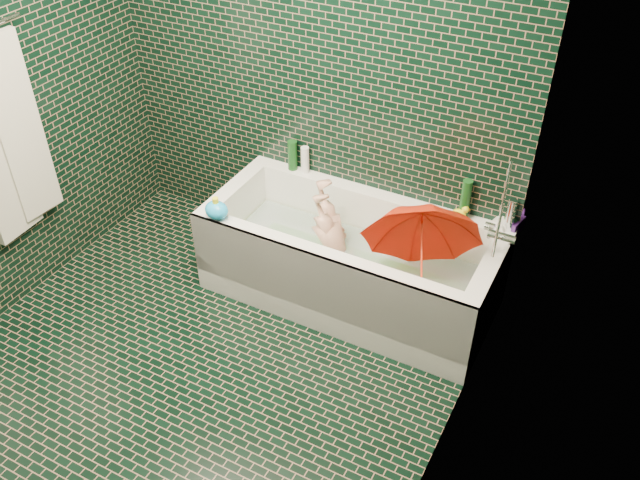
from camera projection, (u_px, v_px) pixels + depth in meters
The scene contains 19 objects.
floor at pixel (190, 382), 3.60m from camera, with size 2.80×2.80×0.00m, color black.
wall_back at pixel (313, 65), 3.82m from camera, with size 2.80×2.80×0.00m, color black.
wall_right at pixel (451, 279), 2.36m from camera, with size 2.80×2.80×0.00m, color black.
bathtub at pixel (349, 269), 4.01m from camera, with size 1.70×0.75×0.55m.
bath_mat at pixel (350, 274), 4.06m from camera, with size 1.35×0.47×0.01m, color green.
water at pixel (351, 256), 3.97m from camera, with size 1.48×0.53×0.00m, color silver.
towel at pixel (5, 139), 3.60m from camera, with size 0.08×0.44×1.12m.
faucet at pixel (500, 231), 3.38m from camera, with size 0.18×0.19×0.55m.
child at pixel (336, 248), 4.02m from camera, with size 0.30×0.20×0.82m, color tan.
umbrella at pixel (422, 255), 3.59m from camera, with size 0.62×0.62×0.55m, color red.
soap_bottle_a at pixel (496, 230), 3.75m from camera, with size 0.11×0.11×0.27m, color white.
soap_bottle_b at pixel (507, 230), 3.75m from camera, with size 0.09×0.09×0.19m, color #441C6A.
soap_bottle_c at pixel (504, 229), 3.76m from camera, with size 0.12×0.12×0.16m, color #134317.
bottle_right_tall at pixel (465, 199), 3.78m from camera, with size 0.06×0.06×0.24m, color #134317.
bottle_right_pump at pixel (511, 215), 3.70m from camera, with size 0.05×0.05×0.19m, color silver.
bottle_left_tall at pixel (293, 155), 4.21m from camera, with size 0.06×0.06×0.19m, color #134317.
bottle_left_short at pixel (305, 160), 4.18m from camera, with size 0.05×0.05×0.17m, color white.
rubber_duck at pixel (460, 213), 3.81m from camera, with size 0.11×0.09×0.09m.
bath_toy at pixel (216, 210), 3.80m from camera, with size 0.17×0.16×0.14m.
Camera 1 is at (1.73, -1.79, 2.80)m, focal length 38.00 mm.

